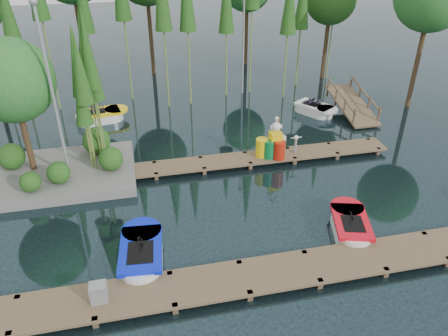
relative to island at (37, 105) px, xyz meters
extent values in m
plane|color=#1C3035|center=(6.30, -3.29, -3.18)|extent=(90.00, 90.00, 0.00)
cube|color=brown|center=(6.30, -7.79, -2.93)|extent=(18.00, 1.50, 0.10)
cube|color=brown|center=(-0.15, -7.16, -3.13)|extent=(0.16, 0.16, 0.50)
cube|color=brown|center=(2.00, -8.42, -3.13)|extent=(0.16, 0.16, 0.50)
cube|color=brown|center=(2.00, -7.16, -3.13)|extent=(0.16, 0.16, 0.50)
cube|color=brown|center=(4.15, -8.42, -3.13)|extent=(0.16, 0.16, 0.50)
cube|color=brown|center=(4.15, -7.16, -3.13)|extent=(0.16, 0.16, 0.50)
cube|color=brown|center=(6.30, -8.42, -3.13)|extent=(0.16, 0.16, 0.50)
cube|color=brown|center=(6.30, -7.16, -3.13)|extent=(0.16, 0.16, 0.50)
cube|color=brown|center=(8.45, -8.42, -3.13)|extent=(0.16, 0.16, 0.50)
cube|color=brown|center=(8.45, -7.16, -3.13)|extent=(0.16, 0.16, 0.50)
cube|color=brown|center=(10.60, -8.42, -3.13)|extent=(0.16, 0.16, 0.50)
cube|color=brown|center=(10.60, -7.16, -3.13)|extent=(0.16, 0.16, 0.50)
cube|color=brown|center=(12.75, -8.42, -3.13)|extent=(0.16, 0.16, 0.50)
cube|color=brown|center=(12.75, -7.16, -3.13)|extent=(0.16, 0.16, 0.50)
cube|color=brown|center=(7.30, -0.79, -2.93)|extent=(15.00, 1.20, 0.10)
cube|color=brown|center=(0.20, -1.27, -3.13)|extent=(0.16, 0.16, 0.50)
cube|color=brown|center=(0.20, -0.31, -3.13)|extent=(0.16, 0.16, 0.50)
cube|color=brown|center=(2.23, -1.27, -3.13)|extent=(0.16, 0.16, 0.50)
cube|color=brown|center=(2.23, -0.31, -3.13)|extent=(0.16, 0.16, 0.50)
cube|color=brown|center=(4.26, -1.27, -3.13)|extent=(0.16, 0.16, 0.50)
cube|color=brown|center=(4.26, -0.31, -3.13)|extent=(0.16, 0.16, 0.50)
cube|color=brown|center=(6.28, -1.27, -3.13)|extent=(0.16, 0.16, 0.50)
cube|color=brown|center=(6.28, -0.31, -3.13)|extent=(0.16, 0.16, 0.50)
cube|color=brown|center=(8.31, -1.27, -3.13)|extent=(0.16, 0.16, 0.50)
cube|color=brown|center=(8.31, -0.31, -3.13)|extent=(0.16, 0.16, 0.50)
cube|color=brown|center=(10.34, -1.27, -3.13)|extent=(0.16, 0.16, 0.50)
cube|color=brown|center=(10.34, -0.31, -3.13)|extent=(0.16, 0.16, 0.50)
cube|color=brown|center=(12.37, -1.27, -3.13)|extent=(0.16, 0.16, 0.50)
cube|color=brown|center=(12.37, -0.31, -3.13)|extent=(0.16, 0.16, 0.50)
cube|color=brown|center=(14.40, -1.27, -3.13)|extent=(0.16, 0.16, 0.50)
cube|color=brown|center=(14.40, -0.31, -3.13)|extent=(0.16, 0.16, 0.50)
cube|color=slate|center=(0.30, -0.29, -3.00)|extent=(6.20, 4.20, 0.42)
sphere|color=#28591C|center=(-1.50, 0.31, -2.24)|extent=(1.10, 1.10, 1.10)
sphere|color=#28591C|center=(0.50, -1.29, -2.34)|extent=(0.90, 0.90, 0.90)
sphere|color=#28591C|center=(1.90, 0.91, -2.19)|extent=(1.20, 1.20, 1.20)
sphere|color=#28591C|center=(-0.50, -1.69, -2.39)|extent=(0.80, 0.80, 0.80)
sphere|color=#28591C|center=(2.50, -0.69, -2.29)|extent=(1.00, 1.00, 1.00)
cylinder|color=#412E1B|center=(-0.70, 0.11, -1.18)|extent=(0.24, 0.24, 3.60)
sphere|color=#2D6F2B|center=(-0.70, 0.11, 1.02)|extent=(3.20, 3.20, 3.20)
cylinder|color=olive|center=(2.04, 0.27, -0.22)|extent=(0.07, 0.07, 5.93)
cone|color=#28591C|center=(2.04, 0.27, 1.86)|extent=(0.70, 0.70, 2.97)
cylinder|color=olive|center=(1.73, 0.11, -0.35)|extent=(0.07, 0.07, 5.66)
cone|color=#28591C|center=(1.73, 0.11, 1.63)|extent=(0.70, 0.70, 2.83)
cylinder|color=olive|center=(2.23, 0.30, -0.57)|extent=(0.07, 0.07, 5.22)
cone|color=#28591C|center=(2.23, 0.30, 1.26)|extent=(0.70, 0.70, 2.61)
cylinder|color=olive|center=(1.85, -0.51, -0.42)|extent=(0.07, 0.07, 5.53)
cone|color=#28591C|center=(1.85, -0.51, 1.52)|extent=(0.70, 0.70, 2.76)
cylinder|color=olive|center=(1.71, -0.39, -1.18)|extent=(0.07, 0.07, 4.01)
cone|color=#28591C|center=(1.71, -0.39, 0.23)|extent=(0.70, 0.70, 2.01)
cylinder|color=olive|center=(2.17, 0.16, -0.13)|extent=(0.07, 0.07, 6.11)
cone|color=#28591C|center=(2.17, 0.16, 2.01)|extent=(0.70, 0.70, 3.05)
cylinder|color=#412E1B|center=(19.04, 3.61, -0.15)|extent=(0.26, 0.26, 6.06)
cylinder|color=#412E1B|center=(16.28, 9.35, -0.67)|extent=(0.26, 0.26, 5.02)
cylinder|color=#412E1B|center=(12.04, 13.41, -0.53)|extent=(0.26, 0.26, 5.31)
cylinder|color=#412E1B|center=(5.30, 12.74, 0.05)|extent=(0.26, 0.26, 6.46)
cylinder|color=#412E1B|center=(0.88, 12.71, 0.24)|extent=(0.26, 0.26, 6.85)
cylinder|color=olive|center=(-1.86, 6.94, 0.55)|extent=(0.09, 0.09, 7.48)
cone|color=#28591C|center=(-1.86, 6.94, 2.65)|extent=(0.90, 0.90, 4.11)
cylinder|color=olive|center=(-0.41, 7.53, 1.65)|extent=(0.09, 0.09, 9.66)
cylinder|color=olive|center=(1.62, 8.54, 0.66)|extent=(0.09, 0.09, 7.69)
cylinder|color=olive|center=(3.67, 8.19, 1.31)|extent=(0.09, 0.09, 8.99)
cylinder|color=olive|center=(5.66, 6.58, 1.03)|extent=(0.09, 0.09, 8.44)
cylinder|color=olive|center=(6.95, 6.71, 0.93)|extent=(0.09, 0.09, 8.22)
cylinder|color=olive|center=(9.25, 7.58, 0.52)|extent=(0.09, 0.09, 7.41)
cylinder|color=olive|center=(10.79, 7.80, 1.70)|extent=(0.09, 0.09, 9.77)
cylinder|color=olive|center=(12.54, 6.54, 0.52)|extent=(0.09, 0.09, 7.40)
cylinder|color=olive|center=(13.93, 8.13, 0.39)|extent=(0.09, 0.09, 7.14)
cylinder|color=olive|center=(16.47, 9.13, 1.12)|extent=(0.09, 0.09, 8.61)
cylinder|color=gray|center=(0.80, -0.79, 0.32)|extent=(0.12, 0.12, 7.00)
sphere|color=gray|center=(0.80, -0.79, 3.92)|extent=(0.30, 0.30, 0.30)
cylinder|color=gray|center=(10.30, 7.71, 0.32)|extent=(0.12, 0.12, 7.00)
cube|color=brown|center=(15.30, 3.21, -2.63)|extent=(1.50, 3.94, 0.95)
cube|color=brown|center=(14.60, 1.61, -2.59)|extent=(0.08, 0.08, 0.90)
cube|color=brown|center=(14.60, 2.71, -2.48)|extent=(0.08, 0.08, 0.90)
cube|color=brown|center=(14.60, 3.81, -2.37)|extent=(0.08, 0.08, 0.90)
cube|color=brown|center=(14.60, 4.91, -2.26)|extent=(0.08, 0.08, 0.90)
cube|color=brown|center=(14.60, 3.21, -2.03)|extent=(0.06, 3.54, 0.83)
cube|color=brown|center=(16.00, 1.61, -2.59)|extent=(0.08, 0.08, 0.90)
cube|color=brown|center=(16.00, 2.71, -2.48)|extent=(0.08, 0.08, 0.90)
cube|color=brown|center=(16.00, 3.81, -2.37)|extent=(0.08, 0.08, 0.90)
cube|color=brown|center=(16.00, 4.91, -2.26)|extent=(0.08, 0.08, 0.90)
cube|color=brown|center=(16.00, 3.21, -2.03)|extent=(0.06, 3.54, 0.83)
cube|color=white|center=(3.37, -6.19, -2.97)|extent=(1.40, 1.41, 0.59)
cylinder|color=white|center=(3.43, -5.54, -2.97)|extent=(1.40, 1.40, 0.59)
cylinder|color=white|center=(3.31, -6.84, -2.97)|extent=(1.40, 1.40, 0.59)
cube|color=#081ED9|center=(3.37, -6.19, -2.65)|extent=(1.51, 2.35, 0.15)
cylinder|color=#081ED9|center=(3.45, -5.25, -2.65)|extent=(1.43, 1.43, 0.15)
cube|color=black|center=(3.35, -6.41, -2.60)|extent=(0.89, 1.13, 0.06)
torus|color=black|center=(3.38, -6.03, -2.43)|extent=(0.19, 0.31, 0.29)
cube|color=white|center=(10.51, -6.26, -2.99)|extent=(1.43, 1.43, 0.53)
cylinder|color=white|center=(10.67, -5.70, -2.99)|extent=(1.42, 1.42, 0.53)
cylinder|color=white|center=(10.35, -6.82, -2.99)|extent=(1.42, 1.42, 0.53)
cube|color=red|center=(10.51, -6.26, -2.70)|extent=(1.68, 2.25, 0.13)
cylinder|color=red|center=(10.74, -5.45, -2.70)|extent=(1.45, 1.45, 0.13)
cube|color=black|center=(10.45, -6.45, -2.66)|extent=(0.95, 1.11, 0.06)
torus|color=black|center=(10.55, -6.12, -2.51)|extent=(0.21, 0.29, 0.25)
cube|color=white|center=(1.84, 5.29, -2.98)|extent=(1.43, 1.42, 0.56)
cylinder|color=white|center=(2.45, 5.40, -2.98)|extent=(1.42, 1.42, 0.56)
cylinder|color=white|center=(1.24, 5.17, -2.98)|extent=(1.42, 1.42, 0.56)
cube|color=yellow|center=(1.84, 5.29, -2.68)|extent=(2.31, 1.61, 0.14)
cylinder|color=yellow|center=(2.72, 5.45, -2.68)|extent=(1.45, 1.45, 0.14)
cube|color=black|center=(1.64, 5.25, -2.63)|extent=(1.13, 0.93, 0.06)
torus|color=black|center=(1.99, 5.32, -2.47)|extent=(0.30, 0.20, 0.27)
imported|color=#1E1E2D|center=(1.59, 5.24, -2.38)|extent=(0.49, 0.41, 0.99)
cube|color=white|center=(13.35, 3.78, -3.00)|extent=(1.56, 1.56, 0.51)
cylinder|color=white|center=(13.66, 3.31, -3.00)|extent=(1.55, 1.55, 0.51)
cylinder|color=white|center=(13.03, 4.25, -3.00)|extent=(1.55, 1.55, 0.51)
cube|color=white|center=(13.35, 3.78, -2.72)|extent=(2.03, 2.26, 0.13)
cylinder|color=white|center=(13.81, 3.10, -2.72)|extent=(1.58, 1.58, 0.13)
cube|color=black|center=(13.24, 3.94, -2.67)|extent=(1.09, 1.15, 0.06)
torus|color=black|center=(13.43, 3.66, -2.53)|extent=(0.26, 0.29, 0.25)
imported|color=#1E1E2D|center=(13.22, 3.98, -2.48)|extent=(0.44, 0.47, 0.84)
imported|color=#1E1E2D|center=(13.67, 3.88, -2.54)|extent=(0.34, 0.36, 0.63)
cube|color=gray|center=(2.13, -7.79, -2.60)|extent=(0.47, 0.39, 0.57)
cylinder|color=yellow|center=(8.96, -0.79, -2.47)|extent=(0.55, 0.55, 0.83)
cylinder|color=#0C6F32|center=(9.24, -0.98, -2.47)|extent=(0.55, 0.55, 0.82)
cylinder|color=silver|center=(9.79, -0.71, -2.47)|extent=(0.55, 0.55, 0.82)
cylinder|color=#B71D0D|center=(9.61, -1.16, -2.47)|extent=(0.55, 0.55, 0.82)
cube|color=yellow|center=(9.52, -0.89, -1.91)|extent=(0.50, 0.50, 0.32)
sphere|color=white|center=(9.52, -0.89, -1.47)|extent=(0.40, 0.40, 0.40)
cylinder|color=white|center=(9.52, -0.89, -1.25)|extent=(0.09, 0.09, 0.27)
sphere|color=white|center=(9.52, -0.89, -1.09)|extent=(0.18, 0.18, 0.18)
cone|color=orange|center=(9.52, -1.07, -1.11)|extent=(0.09, 0.27, 0.09)
cube|color=white|center=(9.52, -0.89, -1.47)|extent=(0.50, 0.05, 0.16)
cylinder|color=gray|center=(10.52, -0.79, -2.57)|extent=(0.10, 0.10, 0.63)
sphere|color=white|center=(10.52, -0.79, -2.15)|extent=(0.21, 0.21, 0.21)
cube|color=gray|center=(10.52, -0.79, -2.15)|extent=(0.52, 0.04, 0.04)
cone|color=orange|center=(10.52, -0.92, -2.15)|extent=(0.04, 0.10, 0.04)
camera|label=1|loc=(3.63, -16.96, 6.47)|focal=35.00mm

